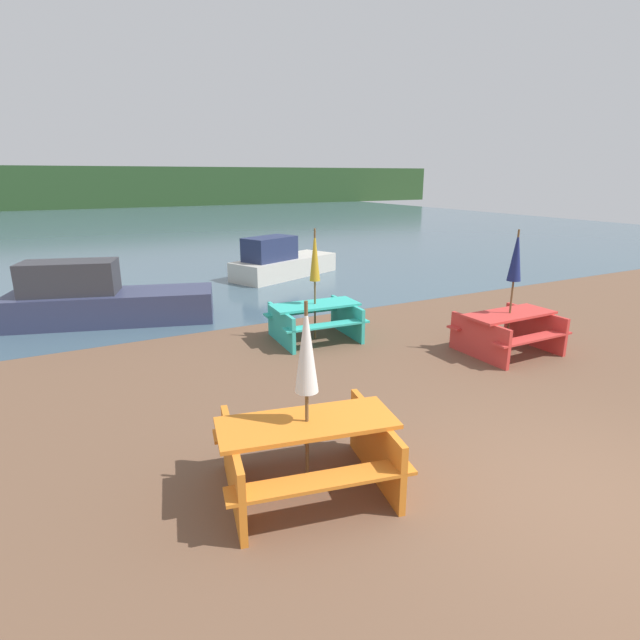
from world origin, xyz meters
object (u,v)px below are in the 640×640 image
umbrella_navy (516,257)px  umbrella_white (306,350)px  picnic_table_red (508,328)px  umbrella_gold (315,257)px  boat_second (281,262)px  picnic_table_orange (307,448)px  boat (102,300)px  picnic_table_teal (315,318)px

umbrella_navy → umbrella_white: (-5.14, -2.03, -0.22)m
picnic_table_red → umbrella_gold: size_ratio=0.78×
umbrella_white → boat_second: 11.41m
picnic_table_orange → umbrella_gold: bearing=61.6°
umbrella_white → boat_second: size_ratio=0.52×
picnic_table_orange → boat: 7.71m
picnic_table_red → picnic_table_teal: picnic_table_red is taller
umbrella_gold → picnic_table_teal: bearing=-90.0°
boat → picnic_table_red: bearing=-24.3°
umbrella_gold → picnic_table_orange: bearing=-118.4°
umbrella_gold → boat: 4.98m
umbrella_white → umbrella_gold: (2.36, 4.36, 0.11)m
umbrella_white → boat: (-1.24, 7.62, -1.03)m
umbrella_navy → umbrella_gold: umbrella_navy is taller
picnic_table_red → umbrella_gold: 3.82m
picnic_table_red → umbrella_white: 5.64m
boat_second → picnic_table_red: bearing=-107.1°
umbrella_white → boat_second: (4.33, 10.50, -1.06)m
umbrella_white → boat: size_ratio=0.45×
picnic_table_red → boat: size_ratio=0.38×
picnic_table_teal → umbrella_navy: size_ratio=0.80×
umbrella_gold → boat_second: 6.55m
picnic_table_orange → picnic_table_teal: 4.96m
umbrella_white → picnic_table_teal: bearing=61.6°
picnic_table_red → picnic_table_orange: bearing=-158.5°
picnic_table_teal → umbrella_white: 5.08m
picnic_table_teal → boat_second: 6.45m
picnic_table_orange → umbrella_navy: umbrella_navy is taller
umbrella_navy → boat_second: (-0.81, 8.47, -1.28)m
picnic_table_red → boat_second: 8.51m
picnic_table_teal → umbrella_navy: bearing=-39.9°
picnic_table_orange → umbrella_navy: bearing=21.5°
umbrella_gold → umbrella_white: bearing=-118.4°
umbrella_navy → picnic_table_orange: bearing=-158.5°
picnic_table_red → picnic_table_teal: (-2.78, 2.33, -0.01)m
picnic_table_orange → picnic_table_red: (5.14, 2.03, -0.02)m
umbrella_navy → boat: 8.57m
umbrella_navy → boat_second: bearing=95.5°
picnic_table_orange → umbrella_gold: umbrella_gold is taller
picnic_table_orange → boat: boat is taller
picnic_table_red → picnic_table_teal: bearing=140.1°
umbrella_navy → umbrella_white: umbrella_navy is taller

